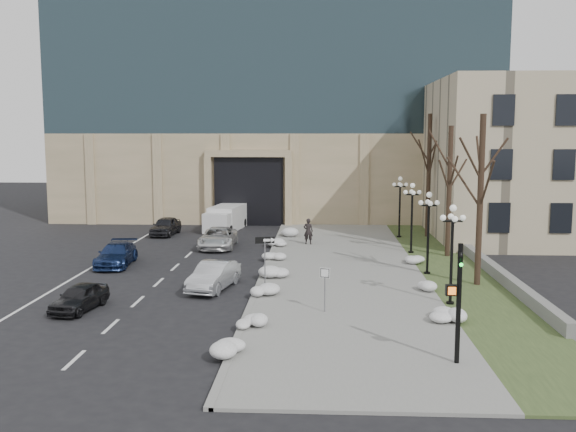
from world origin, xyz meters
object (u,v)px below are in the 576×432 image
car_c (116,255)px  lamppost_b (428,222)px  car_d (218,238)px  one_way_sign (268,246)px  lamppost_d (400,199)px  car_b (214,276)px  pedestrian (308,231)px  car_a (79,297)px  car_e (166,226)px  traffic_signal (457,306)px  box_truck (226,218)px  lamppost_c (412,208)px  lamppost_a (452,241)px  keep_sign (325,280)px

car_c → lamppost_b: lamppost_b is taller
car_d → one_way_sign: bearing=-71.1°
lamppost_b → lamppost_d: (0.00, 13.00, 0.00)m
car_b → pedestrian: pedestrian is taller
car_d → pedestrian: (6.33, 1.16, 0.34)m
lamppost_b → car_a: bearing=-154.5°
car_b → car_e: 18.93m
car_d → traffic_signal: (11.86, -22.62, 1.43)m
box_truck → lamppost_d: 14.60m
car_b → lamppost_b: (11.55, 3.92, 2.36)m
lamppost_c → lamppost_d: (0.00, 6.50, 0.00)m
car_a → car_e: bearing=102.8°
lamppost_c → lamppost_b: bearing=-90.0°
car_e → box_truck: size_ratio=0.65×
traffic_signal → lamppost_c: 20.98m
lamppost_d → pedestrian: bearing=-152.4°
car_b → lamppost_b: bearing=30.6°
box_truck → lamppost_b: 21.94m
lamppost_d → car_d: bearing=-160.1°
box_truck → one_way_sign: 21.45m
one_way_sign → lamppost_a: size_ratio=0.58×
one_way_sign → traffic_signal: 12.78m
pedestrian → lamppost_d: lamppost_d is taller
car_d → lamppost_d: size_ratio=1.08×
box_truck → lamppost_a: bearing=-50.6°
car_c → box_truck: 15.67m
traffic_signal → car_d: bearing=115.3°
keep_sign → lamppost_c: size_ratio=0.44×
one_way_sign → lamppost_c: size_ratio=0.58×
pedestrian → keep_sign: size_ratio=0.88×
pedestrian → lamppost_b: bearing=131.8°
car_a → pedestrian: 20.19m
keep_sign → traffic_signal: 7.66m
car_e → one_way_sign: 20.20m
car_c → car_a: bearing=-85.4°
car_a → box_truck: bearing=92.3°
car_d → lamppost_c: lamppost_c is taller
lamppost_a → lamppost_b: 6.50m
box_truck → lamppost_d: size_ratio=1.36×
lamppost_b → lamppost_c: bearing=90.0°
car_c → one_way_sign: (9.76, -5.77, 1.62)m
pedestrian → lamppost_a: 17.44m
lamppost_a → car_a: bearing=-174.6°
lamppost_a → lamppost_c: size_ratio=1.00×
pedestrian → lamppost_b: size_ratio=0.39×
one_way_sign → keep_sign: one_way_sign is taller
car_b → box_truck: bearing=108.4°
car_b → lamppost_b: 12.42m
car_b → pedestrian: size_ratio=2.34×
car_d → lamppost_c: (13.25, -1.72, 2.36)m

